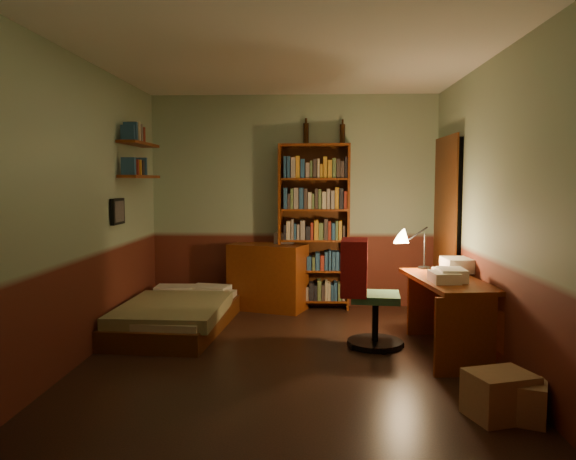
{
  "coord_description": "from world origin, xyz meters",
  "views": [
    {
      "loc": [
        0.21,
        -4.92,
        1.55
      ],
      "look_at": [
        0.0,
        0.25,
        1.1
      ],
      "focal_mm": 35.0,
      "sensor_mm": 36.0,
      "label": 1
    }
  ],
  "objects_px": {
    "mini_stereo": "(284,238)",
    "desk_lamp": "(425,236)",
    "bookshelf": "(314,227)",
    "office_chair": "(376,293)",
    "bed": "(177,304)",
    "cardboard_box_a": "(500,395)",
    "desk": "(447,316)",
    "cardboard_box_b": "(516,399)",
    "dresser": "(268,277)"
  },
  "relations": [
    {
      "from": "mini_stereo",
      "to": "desk_lamp",
      "type": "xyz_separation_m",
      "value": [
        1.46,
        -1.21,
        0.15
      ]
    },
    {
      "from": "bookshelf",
      "to": "office_chair",
      "type": "distance_m",
      "value": 1.74
    },
    {
      "from": "bed",
      "to": "office_chair",
      "type": "height_order",
      "value": "office_chair"
    },
    {
      "from": "office_chair",
      "to": "cardboard_box_a",
      "type": "bearing_deg",
      "value": -61.89
    },
    {
      "from": "desk_lamp",
      "to": "cardboard_box_a",
      "type": "height_order",
      "value": "desk_lamp"
    },
    {
      "from": "desk",
      "to": "cardboard_box_b",
      "type": "distance_m",
      "value": 1.43
    },
    {
      "from": "dresser",
      "to": "mini_stereo",
      "type": "relative_size",
      "value": 3.79
    },
    {
      "from": "cardboard_box_a",
      "to": "dresser",
      "type": "bearing_deg",
      "value": 119.96
    },
    {
      "from": "desk_lamp",
      "to": "cardboard_box_b",
      "type": "distance_m",
      "value": 2.18
    },
    {
      "from": "desk",
      "to": "cardboard_box_a",
      "type": "distance_m",
      "value": 1.41
    },
    {
      "from": "dresser",
      "to": "office_chair",
      "type": "distance_m",
      "value": 1.87
    },
    {
      "from": "desk_lamp",
      "to": "bed",
      "type": "bearing_deg",
      "value": 159.39
    },
    {
      "from": "bed",
      "to": "mini_stereo",
      "type": "xyz_separation_m",
      "value": [
        1.08,
        1.08,
        0.59
      ]
    },
    {
      "from": "dresser",
      "to": "cardboard_box_a",
      "type": "bearing_deg",
      "value": -40.77
    },
    {
      "from": "office_chair",
      "to": "cardboard_box_b",
      "type": "height_order",
      "value": "office_chair"
    },
    {
      "from": "bed",
      "to": "cardboard_box_a",
      "type": "distance_m",
      "value": 3.39
    },
    {
      "from": "bed",
      "to": "desk_lamp",
      "type": "relative_size",
      "value": 2.74
    },
    {
      "from": "cardboard_box_a",
      "to": "bookshelf",
      "type": "bearing_deg",
      "value": 110.93
    },
    {
      "from": "desk_lamp",
      "to": "mini_stereo",
      "type": "bearing_deg",
      "value": 122.67
    },
    {
      "from": "desk_lamp",
      "to": "cardboard_box_b",
      "type": "relative_size",
      "value": 1.79
    },
    {
      "from": "bed",
      "to": "cardboard_box_b",
      "type": "relative_size",
      "value": 4.91
    },
    {
      "from": "office_chair",
      "to": "mini_stereo",
      "type": "bearing_deg",
      "value": 126.08
    },
    {
      "from": "desk",
      "to": "desk_lamp",
      "type": "bearing_deg",
      "value": 92.4
    },
    {
      "from": "mini_stereo",
      "to": "cardboard_box_b",
      "type": "bearing_deg",
      "value": -59.78
    },
    {
      "from": "dresser",
      "to": "desk_lamp",
      "type": "distance_m",
      "value": 2.07
    },
    {
      "from": "desk",
      "to": "cardboard_box_a",
      "type": "bearing_deg",
      "value": -96.33
    },
    {
      "from": "bookshelf",
      "to": "desk_lamp",
      "type": "height_order",
      "value": "bookshelf"
    },
    {
      "from": "office_chair",
      "to": "cardboard_box_b",
      "type": "relative_size",
      "value": 2.8
    },
    {
      "from": "desk_lamp",
      "to": "desk",
      "type": "bearing_deg",
      "value": -98.13
    },
    {
      "from": "bookshelf",
      "to": "desk_lamp",
      "type": "distance_m",
      "value": 1.6
    },
    {
      "from": "bed",
      "to": "bookshelf",
      "type": "height_order",
      "value": "bookshelf"
    },
    {
      "from": "bed",
      "to": "bookshelf",
      "type": "distance_m",
      "value": 1.92
    },
    {
      "from": "bookshelf",
      "to": "cardboard_box_b",
      "type": "relative_size",
      "value": 5.48
    },
    {
      "from": "office_chair",
      "to": "desk_lamp",
      "type": "bearing_deg",
      "value": 43.22
    },
    {
      "from": "cardboard_box_b",
      "to": "desk_lamp",
      "type": "bearing_deg",
      "value": 96.2
    },
    {
      "from": "desk_lamp",
      "to": "bookshelf",
      "type": "bearing_deg",
      "value": 115.34
    },
    {
      "from": "bookshelf",
      "to": "cardboard_box_a",
      "type": "distance_m",
      "value": 3.47
    },
    {
      "from": "dresser",
      "to": "mini_stereo",
      "type": "xyz_separation_m",
      "value": [
        0.19,
        0.12,
        0.46
      ]
    },
    {
      "from": "cardboard_box_b",
      "to": "dresser",
      "type": "bearing_deg",
      "value": 121.29
    },
    {
      "from": "bed",
      "to": "desk_lamp",
      "type": "bearing_deg",
      "value": 1.6
    },
    {
      "from": "bed",
      "to": "bookshelf",
      "type": "bearing_deg",
      "value": 40.33
    },
    {
      "from": "desk_lamp",
      "to": "office_chair",
      "type": "bearing_deg",
      "value": -160.38
    },
    {
      "from": "bed",
      "to": "cardboard_box_b",
      "type": "bearing_deg",
      "value": -32.95
    },
    {
      "from": "dresser",
      "to": "mini_stereo",
      "type": "bearing_deg",
      "value": 52.16
    },
    {
      "from": "dresser",
      "to": "desk",
      "type": "distance_m",
      "value": 2.41
    },
    {
      "from": "office_chair",
      "to": "cardboard_box_a",
      "type": "height_order",
      "value": "office_chair"
    },
    {
      "from": "bookshelf",
      "to": "desk_lamp",
      "type": "relative_size",
      "value": 3.06
    },
    {
      "from": "bed",
      "to": "office_chair",
      "type": "distance_m",
      "value": 2.09
    },
    {
      "from": "cardboard_box_a",
      "to": "cardboard_box_b",
      "type": "bearing_deg",
      "value": -5.87
    },
    {
      "from": "bookshelf",
      "to": "office_chair",
      "type": "height_order",
      "value": "bookshelf"
    }
  ]
}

